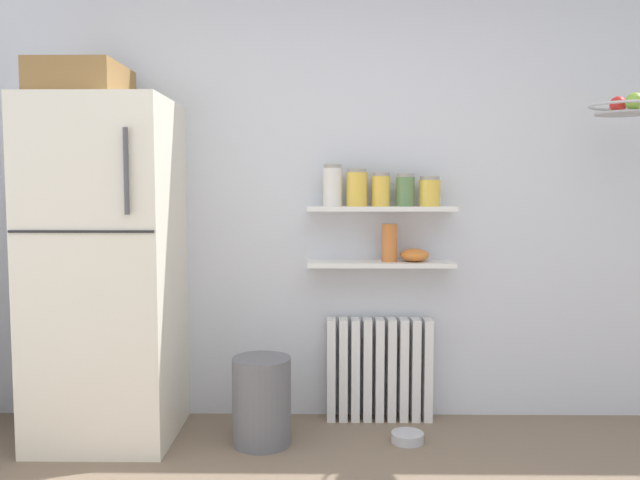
% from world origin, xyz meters
% --- Properties ---
extents(back_wall, '(7.04, 0.10, 2.60)m').
position_xyz_m(back_wall, '(0.00, 2.05, 1.30)').
color(back_wall, silver).
rests_on(back_wall, ground_plane).
extents(refrigerator, '(0.70, 0.70, 1.94)m').
position_xyz_m(refrigerator, '(-1.34, 1.66, 0.92)').
color(refrigerator, silver).
rests_on(refrigerator, ground_plane).
extents(radiator, '(0.59, 0.12, 0.58)m').
position_xyz_m(radiator, '(0.11, 1.92, 0.29)').
color(radiator, white).
rests_on(radiator, ground_plane).
extents(wall_shelf_lower, '(0.81, 0.22, 0.02)m').
position_xyz_m(wall_shelf_lower, '(0.11, 1.89, 0.90)').
color(wall_shelf_lower, white).
extents(wall_shelf_upper, '(0.81, 0.22, 0.02)m').
position_xyz_m(wall_shelf_upper, '(0.11, 1.89, 1.20)').
color(wall_shelf_upper, white).
extents(storage_jar_0, '(0.11, 0.11, 0.23)m').
position_xyz_m(storage_jar_0, '(-0.16, 1.89, 1.33)').
color(storage_jar_0, silver).
rests_on(storage_jar_0, wall_shelf_upper).
extents(storage_jar_1, '(0.11, 0.11, 0.21)m').
position_xyz_m(storage_jar_1, '(-0.03, 1.89, 1.31)').
color(storage_jar_1, yellow).
rests_on(storage_jar_1, wall_shelf_upper).
extents(storage_jar_2, '(0.10, 0.10, 0.19)m').
position_xyz_m(storage_jar_2, '(0.11, 1.89, 1.30)').
color(storage_jar_2, yellow).
rests_on(storage_jar_2, wall_shelf_upper).
extents(storage_jar_3, '(0.10, 0.10, 0.18)m').
position_xyz_m(storage_jar_3, '(0.24, 1.89, 1.30)').
color(storage_jar_3, '#5B7F4C').
rests_on(storage_jar_3, wall_shelf_upper).
extents(storage_jar_4, '(0.12, 0.12, 0.16)m').
position_xyz_m(storage_jar_4, '(0.37, 1.89, 1.29)').
color(storage_jar_4, yellow).
rests_on(storage_jar_4, wall_shelf_upper).
extents(vase, '(0.08, 0.08, 0.21)m').
position_xyz_m(vase, '(0.16, 1.89, 1.01)').
color(vase, '#CC7033').
rests_on(vase, wall_shelf_lower).
extents(shelf_bowl, '(0.16, 0.16, 0.07)m').
position_xyz_m(shelf_bowl, '(0.30, 1.89, 0.94)').
color(shelf_bowl, orange).
rests_on(shelf_bowl, wall_shelf_lower).
extents(trash_bin, '(0.30, 0.30, 0.45)m').
position_xyz_m(trash_bin, '(-0.52, 1.56, 0.22)').
color(trash_bin, slate).
rests_on(trash_bin, ground_plane).
extents(pet_food_bowl, '(0.17, 0.17, 0.05)m').
position_xyz_m(pet_food_bowl, '(0.23, 1.59, 0.03)').
color(pet_food_bowl, '#B7B7BC').
rests_on(pet_food_bowl, ground_plane).
extents(hanging_fruit_basket, '(0.34, 0.34, 0.10)m').
position_xyz_m(hanging_fruit_basket, '(1.32, 1.64, 1.72)').
color(hanging_fruit_basket, '#B2B2B7').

